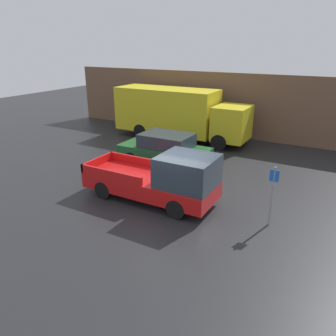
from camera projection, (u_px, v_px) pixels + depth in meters
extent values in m
plane|color=#232326|center=(171.00, 210.00, 12.27)|extent=(60.00, 60.00, 0.00)
cube|color=brown|center=(256.00, 108.00, 20.56)|extent=(28.00, 0.15, 4.12)
cube|color=red|center=(150.00, 184.00, 12.91)|extent=(5.31, 1.95, 0.63)
cube|color=#28333D|center=(188.00, 171.00, 11.85)|extent=(2.02, 1.84, 1.11)
cube|color=red|center=(138.00, 161.00, 14.04)|extent=(2.92, 0.10, 0.34)
cube|color=red|center=(110.00, 175.00, 12.53)|extent=(2.92, 0.10, 0.34)
cube|color=red|center=(98.00, 162.00, 13.93)|extent=(0.10, 1.95, 0.34)
cylinder|color=black|center=(197.00, 191.00, 12.96)|extent=(0.73, 0.26, 0.73)
cylinder|color=black|center=(176.00, 209.00, 11.56)|extent=(0.73, 0.26, 0.73)
cylinder|color=black|center=(129.00, 176.00, 14.47)|extent=(0.73, 0.26, 0.73)
cylinder|color=black|center=(104.00, 190.00, 13.07)|extent=(0.73, 0.26, 0.73)
cube|color=#1E592D|center=(164.00, 153.00, 16.66)|extent=(4.56, 2.00, 0.67)
cube|color=#28333D|center=(167.00, 140.00, 16.36)|extent=(2.51, 1.76, 0.67)
cylinder|color=black|center=(197.00, 157.00, 16.85)|extent=(0.69, 0.22, 0.69)
cylinder|color=black|center=(181.00, 168.00, 15.38)|extent=(0.69, 0.22, 0.69)
cylinder|color=black|center=(150.00, 149.00, 18.14)|extent=(0.69, 0.22, 0.69)
cylinder|color=black|center=(132.00, 158.00, 16.68)|extent=(0.69, 0.22, 0.69)
cube|color=gold|center=(232.00, 123.00, 19.29)|extent=(1.91, 2.27, 2.00)
cube|color=gold|center=(167.00, 110.00, 21.18)|extent=(6.60, 2.39, 2.74)
cylinder|color=black|center=(231.00, 134.00, 20.65)|extent=(0.93, 0.30, 0.93)
cylinder|color=black|center=(219.00, 143.00, 18.93)|extent=(0.93, 0.30, 0.93)
cylinder|color=black|center=(157.00, 125.00, 23.14)|extent=(0.93, 0.30, 0.93)
cylinder|color=black|center=(141.00, 131.00, 21.42)|extent=(0.93, 0.30, 0.93)
cylinder|color=gray|center=(272.00, 197.00, 10.86)|extent=(0.07, 0.07, 2.12)
cube|color=blue|center=(274.00, 176.00, 10.58)|extent=(0.30, 0.02, 0.40)
cube|color=red|center=(201.00, 126.00, 22.47)|extent=(0.45, 0.40, 1.01)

